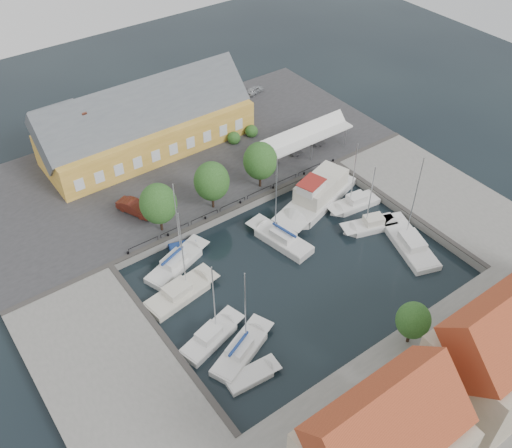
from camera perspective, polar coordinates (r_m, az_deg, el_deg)
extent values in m
plane|color=black|center=(63.10, 3.21, -3.93)|extent=(140.00, 140.00, 0.00)
cube|color=#2D2D30|center=(77.60, -7.45, 6.15)|extent=(56.00, 26.00, 1.00)
cube|color=slate|center=(54.91, -14.24, -14.29)|extent=(12.00, 24.00, 1.00)
cube|color=slate|center=(74.59, 17.58, 2.70)|extent=(12.00, 24.00, 1.00)
cube|color=slate|center=(54.38, 17.70, -16.18)|extent=(56.00, 14.00, 1.00)
cube|color=#383533|center=(68.49, -2.12, 1.64)|extent=(56.00, 0.60, 0.12)
cube|color=#383533|center=(55.48, -8.97, -11.35)|extent=(0.60, 24.00, 0.12)
cube|color=#383533|center=(70.47, 14.71, 1.40)|extent=(0.60, 24.00, 0.12)
cylinder|color=black|center=(63.95, -12.69, -2.87)|extent=(0.24, 0.24, 0.40)
cylinder|color=black|center=(65.30, -8.80, -1.11)|extent=(0.24, 0.24, 0.40)
cylinder|color=black|center=(67.00, -5.09, 0.58)|extent=(0.24, 0.24, 0.40)
cylinder|color=black|center=(69.02, -1.58, 2.17)|extent=(0.24, 0.24, 0.40)
cylinder|color=black|center=(71.33, 1.73, 3.66)|extent=(0.24, 0.24, 0.40)
cylinder|color=black|center=(73.91, 4.82, 5.04)|extent=(0.24, 0.24, 0.40)
cylinder|color=black|center=(76.73, 7.71, 6.31)|extent=(0.24, 0.24, 0.40)
cube|color=gold|center=(79.17, -10.73, 8.92)|extent=(28.00, 10.00, 4.50)
cube|color=#474C51|center=(77.39, -11.05, 11.10)|extent=(28.56, 7.60, 7.60)
cube|color=gold|center=(81.54, -18.91, 7.91)|extent=(6.00, 6.00, 3.50)
cube|color=brown|center=(74.06, -16.77, 10.26)|extent=(0.60, 0.60, 1.20)
cube|color=silver|center=(76.57, 4.79, 8.73)|extent=(14.00, 4.00, 0.25)
cylinder|color=silver|center=(72.97, 2.00, 5.75)|extent=(0.10, 0.10, 2.70)
cylinder|color=silver|center=(75.32, 0.32, 7.04)|extent=(0.10, 0.10, 2.70)
cylinder|color=silver|center=(76.18, 5.61, 7.27)|extent=(0.10, 0.10, 2.70)
cylinder|color=silver|center=(78.43, 3.89, 8.48)|extent=(0.10, 0.10, 2.70)
cylinder|color=silver|center=(79.72, 8.93, 8.63)|extent=(0.10, 0.10, 2.70)
cylinder|color=silver|center=(81.88, 7.20, 9.77)|extent=(0.10, 0.10, 2.70)
cylinder|color=black|center=(65.71, -9.47, 0.11)|extent=(0.30, 0.30, 2.10)
ellipsoid|color=#1E4619|center=(63.90, -9.74, 2.02)|extent=(4.20, 4.20, 4.83)
cylinder|color=black|center=(68.16, -4.33, 2.39)|extent=(0.30, 0.30, 2.10)
ellipsoid|color=#1E4619|center=(66.43, -4.46, 4.29)|extent=(4.20, 4.20, 4.83)
cylinder|color=black|center=(71.22, 0.42, 4.47)|extent=(0.30, 0.30, 2.10)
ellipsoid|color=#1E4619|center=(69.56, 0.43, 6.34)|extent=(4.20, 4.20, 4.83)
imported|color=#A9ACB0|center=(91.85, -0.16, 13.26)|extent=(3.68, 2.13, 1.18)
imported|color=maroon|center=(68.86, -12.00, 1.64)|extent=(3.42, 5.00, 1.56)
cube|color=silver|center=(65.18, 2.80, -1.92)|extent=(3.80, 7.23, 1.50)
cube|color=silver|center=(65.05, 2.25, -1.06)|extent=(3.96, 8.57, 0.08)
cube|color=silver|center=(64.41, 2.72, -1.04)|extent=(2.23, 3.03, 0.90)
cylinder|color=silver|center=(61.98, 2.02, 2.66)|extent=(0.12, 0.12, 10.32)
cube|color=navy|center=(63.83, 2.86, -0.61)|extent=(0.85, 3.42, 0.22)
cube|color=silver|center=(71.76, 6.41, 2.53)|extent=(11.53, 7.06, 1.80)
cube|color=silver|center=(70.25, 5.88, 2.58)|extent=(13.54, 7.55, 0.08)
cube|color=beige|center=(70.53, 6.53, 3.80)|extent=(8.12, 5.49, 2.20)
cube|color=silver|center=(68.00, 5.54, 3.74)|extent=(3.50, 3.01, 1.20)
cube|color=maroon|center=(67.61, 5.57, 4.18)|extent=(3.79, 3.20, 0.10)
cube|color=silver|center=(71.51, 10.01, 1.88)|extent=(5.78, 3.00, 1.30)
cube|color=silver|center=(70.72, 9.62, 2.14)|extent=(6.87, 3.04, 0.08)
cube|color=silver|center=(70.72, 10.02, 2.57)|extent=(2.39, 1.85, 0.90)
cylinder|color=silver|center=(67.92, 9.74, 4.84)|extent=(0.12, 0.12, 8.65)
cube|color=silver|center=(68.73, 11.66, -0.29)|extent=(5.95, 3.88, 1.30)
cube|color=silver|center=(67.99, 11.23, 0.02)|extent=(6.97, 4.13, 0.08)
cube|color=beige|center=(67.93, 11.69, 0.41)|extent=(2.58, 2.16, 0.90)
cylinder|color=silver|center=(65.25, 11.37, 2.66)|extent=(0.12, 0.12, 8.27)
cube|color=silver|center=(66.86, 15.27, -2.45)|extent=(5.44, 8.35, 1.30)
cube|color=silver|center=(66.98, 14.98, -1.48)|extent=(5.83, 9.78, 0.08)
cube|color=silver|center=(66.22, 15.36, -1.62)|extent=(2.99, 3.62, 0.90)
cylinder|color=silver|center=(63.95, 15.56, 2.41)|extent=(0.12, 0.12, 10.85)
cube|color=silver|center=(63.02, -8.20, -4.40)|extent=(7.31, 4.67, 1.30)
cube|color=silver|center=(62.97, -7.76, -3.50)|extent=(8.56, 5.05, 0.08)
cube|color=silver|center=(62.30, -8.20, -3.57)|extent=(3.16, 2.52, 0.90)
cylinder|color=silver|center=(59.88, -7.87, 0.16)|extent=(0.12, 0.12, 10.02)
cube|color=navy|center=(61.69, -8.37, -3.16)|extent=(3.31, 1.38, 0.22)
cube|color=beige|center=(60.06, -7.90, -7.30)|extent=(7.04, 3.88, 1.30)
cube|color=beige|center=(59.86, -7.33, -6.45)|extent=(8.34, 3.97, 0.08)
cube|color=beige|center=(59.27, -7.87, -6.48)|extent=(2.94, 2.35, 0.90)
cylinder|color=silver|center=(56.51, -7.37, -2.80)|extent=(0.12, 0.12, 10.02)
cube|color=silver|center=(56.11, -4.78, -11.67)|extent=(6.28, 3.86, 1.30)
cube|color=silver|center=(55.88, -4.31, -10.79)|extent=(7.38, 4.09, 0.08)
cube|color=silver|center=(55.27, -4.75, -10.86)|extent=(2.69, 2.19, 0.90)
cylinder|color=silver|center=(52.77, -4.23, -7.62)|extent=(0.12, 0.12, 8.69)
cube|color=silver|center=(54.97, -1.72, -13.08)|extent=(6.87, 4.76, 1.30)
cube|color=silver|center=(54.81, -1.28, -12.08)|extent=(8.01, 5.17, 0.08)
cube|color=silver|center=(54.12, -1.65, -12.25)|extent=(3.01, 2.54, 0.90)
cylinder|color=silver|center=(51.40, -1.07, -8.59)|extent=(0.12, 0.12, 9.44)
cube|color=navy|center=(53.44, -1.76, -11.89)|extent=(3.04, 1.45, 0.22)
cube|color=silver|center=(53.59, -0.77, -15.18)|extent=(4.38, 2.37, 0.90)
cube|color=silver|center=(53.33, -0.27, -14.64)|extent=(5.22, 2.36, 0.08)
cube|color=navy|center=(65.15, -7.27, -2.42)|extent=(3.44, 2.39, 0.80)
cube|color=navy|center=(64.90, -6.97, -2.06)|extent=(4.02, 2.50, 0.08)
cube|color=#AA4724|center=(41.63, 13.16, -18.95)|extent=(11.33, 6.50, 6.50)
cube|color=brown|center=(39.02, 10.60, -20.00)|extent=(0.70, 0.70, 1.00)
cube|color=brown|center=(41.40, 15.68, -16.13)|extent=(0.60, 0.60, 0.80)
cube|color=#C3B196|center=(52.91, 23.13, -12.52)|extent=(12.00, 8.00, 7.50)
cube|color=brown|center=(46.08, 23.15, -9.54)|extent=(0.70, 0.70, 1.00)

